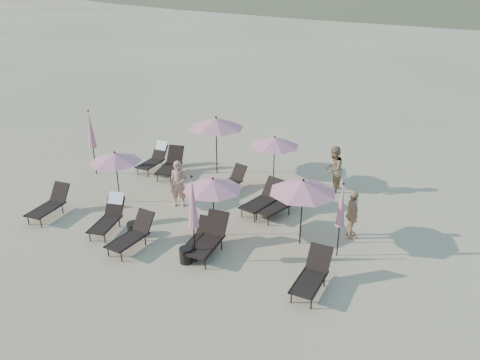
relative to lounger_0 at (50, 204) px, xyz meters
The scene contains 25 objects.
ground 5.53m from the lounger_0, ahead, with size 800.00×800.00×0.00m, color #D6BA8C.
lounger_0 is the anchor object (origin of this frame).
lounger_1 2.50m from the lounger_0, ahead, with size 1.12×1.80×1.06m.
lounger_2 3.91m from the lounger_0, ahead, with size 0.69×1.71×0.97m.
lounger_3 5.82m from the lounger_0, 10.10° to the left, with size 0.82×1.54×0.84m.
lounger_4 6.17m from the lounger_0, ahead, with size 1.01×1.94×1.06m.
lounger_5 9.53m from the lounger_0, ahead, with size 0.80×1.77×0.99m.
lounger_6 5.24m from the lounger_0, 88.36° to the left, with size 0.83×1.79×1.07m.
lounger_7 5.26m from the lounger_0, 77.22° to the left, with size 1.25×1.95×1.05m.
lounger_8 6.63m from the lounger_0, 51.05° to the left, with size 0.77×1.60×0.88m.
lounger_9 7.46m from the lounger_0, 34.84° to the left, with size 0.92×1.89×1.04m.
lounger_10 7.97m from the lounger_0, 32.47° to the left, with size 1.04×1.85×1.01m.
umbrella_open_0 2.74m from the lounger_0, 58.80° to the left, with size 1.87×1.87×2.01m.
umbrella_open_1 6.09m from the lounger_0, 19.09° to the left, with size 1.90×1.90×2.04m.
umbrella_open_2 8.85m from the lounger_0, 19.76° to the left, with size 2.06×2.06×2.22m.
umbrella_open_3 7.09m from the lounger_0, 66.98° to the left, with size 2.32×2.32×2.50m.
umbrella_open_4 8.50m from the lounger_0, 50.20° to the left, with size 1.94×1.94×2.09m.
umbrella_closed_0 6.23m from the lounger_0, ahead, with size 0.33×0.33×2.78m.
umbrella_closed_1 9.97m from the lounger_0, 17.10° to the left, with size 0.28×0.28×2.41m.
umbrella_closed_2 4.09m from the lounger_0, 114.55° to the left, with size 0.33×0.33×2.80m.
side_table_0 3.46m from the lounger_0, ahead, with size 0.43×0.43×0.43m, color black.
side_table_1 5.84m from the lounger_0, ahead, with size 0.39×0.39×0.48m, color black.
beachgoer_a 4.50m from the lounger_0, 42.09° to the left, with size 0.63×0.41×1.73m, color tan.
beachgoer_b 10.43m from the lounger_0, 43.40° to the left, with size 0.90×0.70×1.84m, color #A67E56.
beachgoer_c 10.30m from the lounger_0, 23.94° to the left, with size 0.94×0.39×1.61m, color tan.
Camera 1 is at (7.89, -9.37, 7.75)m, focal length 35.00 mm.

